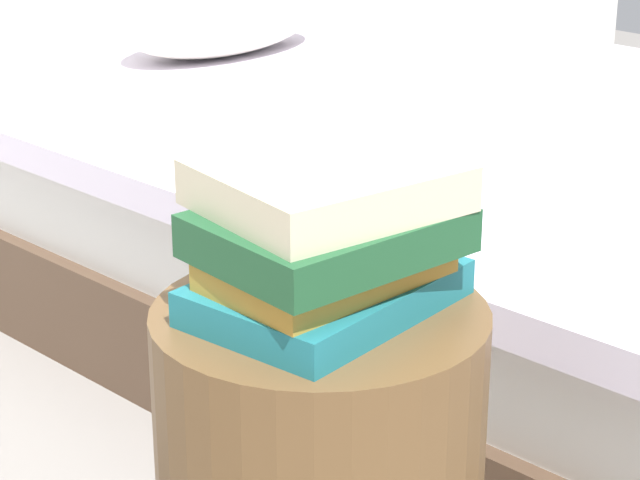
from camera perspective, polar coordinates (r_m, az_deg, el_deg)
name	(u,v)px	position (r m, az deg, el deg)	size (l,w,h in m)	color
bed	(475,216)	(2.61, 7.17, 1.10)	(1.62, 2.07, 0.62)	#4C3828
book_teal	(328,293)	(1.30, 0.39, -2.47)	(0.27, 0.19, 0.04)	#1E727F
book_ochre	(327,267)	(1.28, 0.33, -1.23)	(0.24, 0.16, 0.03)	#B7842D
book_forest	(331,232)	(1.26, 0.50, 0.37)	(0.25, 0.19, 0.05)	#1E512D
book_cream	(329,186)	(1.26, 0.44, 2.51)	(0.24, 0.21, 0.05)	beige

